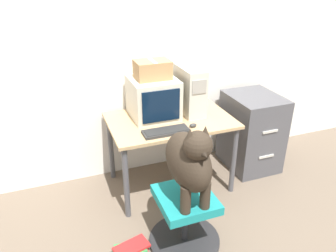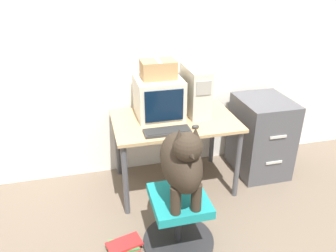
{
  "view_description": "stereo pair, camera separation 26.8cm",
  "coord_description": "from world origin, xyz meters",
  "px_view_note": "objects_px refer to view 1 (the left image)",
  "views": [
    {
      "loc": [
        -0.99,
        -2.22,
        2.01
      ],
      "look_at": [
        -0.15,
        0.03,
        0.84
      ],
      "focal_mm": 35.0,
      "sensor_mm": 36.0,
      "label": 1
    },
    {
      "loc": [
        -0.73,
        -2.3,
        2.01
      ],
      "look_at": [
        -0.15,
        0.03,
        0.84
      ],
      "focal_mm": 35.0,
      "sensor_mm": 36.0,
      "label": 2
    }
  ],
  "objects_px": {
    "dog": "(189,161)",
    "filing_cabinet": "(251,132)",
    "pc_tower": "(189,89)",
    "office_chair": "(185,220)",
    "crt_monitor": "(153,98)",
    "book_stack_floor": "(132,250)",
    "keyboard": "(166,131)",
    "cardboard_box": "(153,70)"
  },
  "relations": [
    {
      "from": "keyboard",
      "to": "crt_monitor",
      "type": "bearing_deg",
      "value": 88.2
    },
    {
      "from": "filing_cabinet",
      "to": "cardboard_box",
      "type": "relative_size",
      "value": 2.64
    },
    {
      "from": "office_chair",
      "to": "book_stack_floor",
      "type": "height_order",
      "value": "office_chair"
    },
    {
      "from": "pc_tower",
      "to": "filing_cabinet",
      "type": "distance_m",
      "value": 0.91
    },
    {
      "from": "office_chair",
      "to": "pc_tower",
      "type": "bearing_deg",
      "value": 65.81
    },
    {
      "from": "office_chair",
      "to": "cardboard_box",
      "type": "relative_size",
      "value": 1.84
    },
    {
      "from": "keyboard",
      "to": "filing_cabinet",
      "type": "height_order",
      "value": "filing_cabinet"
    },
    {
      "from": "office_chair",
      "to": "cardboard_box",
      "type": "distance_m",
      "value": 1.33
    },
    {
      "from": "crt_monitor",
      "to": "office_chair",
      "type": "height_order",
      "value": "crt_monitor"
    },
    {
      "from": "keyboard",
      "to": "cardboard_box",
      "type": "relative_size",
      "value": 1.31
    },
    {
      "from": "dog",
      "to": "book_stack_floor",
      "type": "xyz_separation_m",
      "value": [
        -0.43,
        0.08,
        -0.76
      ]
    },
    {
      "from": "keyboard",
      "to": "cardboard_box",
      "type": "distance_m",
      "value": 0.58
    },
    {
      "from": "pc_tower",
      "to": "office_chair",
      "type": "bearing_deg",
      "value": -114.19
    },
    {
      "from": "office_chair",
      "to": "keyboard",
      "type": "bearing_deg",
      "value": 85.57
    },
    {
      "from": "crt_monitor",
      "to": "book_stack_floor",
      "type": "height_order",
      "value": "crt_monitor"
    },
    {
      "from": "crt_monitor",
      "to": "keyboard",
      "type": "xyz_separation_m",
      "value": [
        -0.01,
        -0.38,
        -0.17
      ]
    },
    {
      "from": "pc_tower",
      "to": "office_chair",
      "type": "height_order",
      "value": "pc_tower"
    },
    {
      "from": "crt_monitor",
      "to": "pc_tower",
      "type": "bearing_deg",
      "value": -1.45
    },
    {
      "from": "dog",
      "to": "filing_cabinet",
      "type": "bearing_deg",
      "value": 37.84
    },
    {
      "from": "filing_cabinet",
      "to": "book_stack_floor",
      "type": "xyz_separation_m",
      "value": [
        -1.56,
        -0.8,
        -0.37
      ]
    },
    {
      "from": "pc_tower",
      "to": "keyboard",
      "type": "bearing_deg",
      "value": -134.76
    },
    {
      "from": "crt_monitor",
      "to": "office_chair",
      "type": "distance_m",
      "value": 1.15
    },
    {
      "from": "crt_monitor",
      "to": "keyboard",
      "type": "distance_m",
      "value": 0.41
    },
    {
      "from": "cardboard_box",
      "to": "book_stack_floor",
      "type": "height_order",
      "value": "cardboard_box"
    },
    {
      "from": "office_chair",
      "to": "dog",
      "type": "xyz_separation_m",
      "value": [
        0.0,
        -0.05,
        0.58
      ]
    },
    {
      "from": "dog",
      "to": "cardboard_box",
      "type": "xyz_separation_m",
      "value": [
        0.05,
        0.97,
        0.38
      ]
    },
    {
      "from": "pc_tower",
      "to": "book_stack_floor",
      "type": "height_order",
      "value": "pc_tower"
    },
    {
      "from": "dog",
      "to": "book_stack_floor",
      "type": "relative_size",
      "value": 2.2
    },
    {
      "from": "pc_tower",
      "to": "dog",
      "type": "relative_size",
      "value": 0.72
    },
    {
      "from": "pc_tower",
      "to": "keyboard",
      "type": "height_order",
      "value": "pc_tower"
    },
    {
      "from": "crt_monitor",
      "to": "cardboard_box",
      "type": "bearing_deg",
      "value": 90.0
    },
    {
      "from": "filing_cabinet",
      "to": "book_stack_floor",
      "type": "relative_size",
      "value": 2.79
    },
    {
      "from": "book_stack_floor",
      "to": "cardboard_box",
      "type": "bearing_deg",
      "value": 61.43
    },
    {
      "from": "office_chair",
      "to": "filing_cabinet",
      "type": "height_order",
      "value": "filing_cabinet"
    },
    {
      "from": "crt_monitor",
      "to": "cardboard_box",
      "type": "height_order",
      "value": "cardboard_box"
    },
    {
      "from": "crt_monitor",
      "to": "book_stack_floor",
      "type": "distance_m",
      "value": 1.34
    },
    {
      "from": "cardboard_box",
      "to": "keyboard",
      "type": "bearing_deg",
      "value": -91.78
    },
    {
      "from": "crt_monitor",
      "to": "office_chair",
      "type": "relative_size",
      "value": 0.8
    },
    {
      "from": "crt_monitor",
      "to": "keyboard",
      "type": "relative_size",
      "value": 1.12
    },
    {
      "from": "pc_tower",
      "to": "keyboard",
      "type": "relative_size",
      "value": 1.15
    },
    {
      "from": "office_chair",
      "to": "dog",
      "type": "distance_m",
      "value": 0.58
    },
    {
      "from": "book_stack_floor",
      "to": "dog",
      "type": "bearing_deg",
      "value": -9.9
    }
  ]
}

